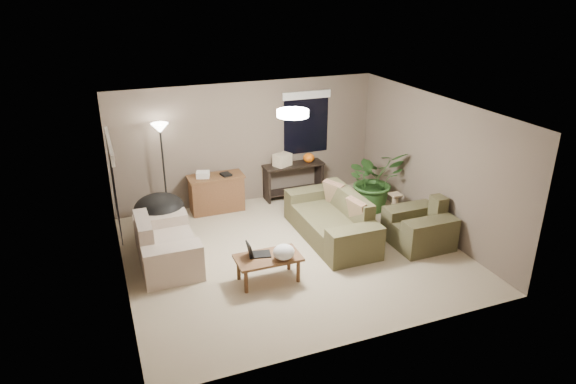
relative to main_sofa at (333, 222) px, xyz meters
name	(u,v)px	position (x,y,z in m)	size (l,w,h in m)	color
room_shell	(292,185)	(-0.90, -0.28, 0.96)	(5.50, 5.50, 5.50)	#C0B28E
main_sofa	(333,222)	(0.00, 0.00, 0.00)	(0.95, 2.20, 0.85)	#4B472D
throw_pillows	(346,202)	(0.26, 0.00, 0.36)	(0.38, 1.39, 0.47)	#8C7251
loveseat	(165,247)	(-2.97, 0.16, 0.00)	(0.90, 1.60, 0.85)	beige
armchair	(419,228)	(1.31, -0.79, 0.00)	(0.95, 1.00, 0.85)	#4A472C
coffee_table	(268,260)	(-1.57, -0.97, 0.06)	(1.00, 0.55, 0.42)	brown
laptop	(256,252)	(-1.74, -0.87, 0.19)	(0.38, 0.29, 0.24)	black
plastic_bag	(284,252)	(-1.37, -1.12, 0.24)	(0.33, 0.30, 0.23)	white
desk	(217,193)	(-1.67, 1.91, 0.08)	(1.10, 0.50, 0.75)	brown
desk_papers	(208,174)	(-1.82, 1.90, 0.51)	(0.71, 0.31, 0.12)	silver
console_table	(293,178)	(0.04, 1.99, 0.14)	(1.30, 0.40, 0.75)	black
pumpkin	(309,158)	(0.39, 1.99, 0.55)	(0.24, 0.24, 0.20)	orange
cardboard_box	(282,160)	(-0.21, 1.99, 0.58)	(0.34, 0.26, 0.26)	beige
papasan_chair	(160,212)	(-2.89, 1.19, 0.17)	(0.94, 0.94, 0.80)	black
floor_lamp	(161,140)	(-2.65, 1.91, 1.30)	(0.32, 0.32, 1.91)	black
ceiling_fixture	(293,113)	(-0.90, -0.28, 2.15)	(0.50, 0.50, 0.10)	white
houseplant	(374,186)	(1.31, 0.82, 0.20)	(1.14, 1.27, 0.99)	#2D5923
cat_scratching_post	(394,207)	(1.50, 0.31, -0.08)	(0.32, 0.32, 0.50)	tan
window_left	(112,169)	(-3.62, 0.02, 1.49)	(0.05, 1.56, 1.33)	black
window_back	(306,112)	(0.40, 2.20, 1.49)	(1.06, 0.05, 1.33)	black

